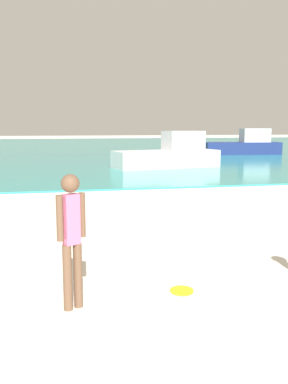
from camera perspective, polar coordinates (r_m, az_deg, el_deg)
The scene contains 5 objects.
water at distance 43.39m, azimuth -9.95°, elevation 6.05°, with size 160.00×60.00×0.06m, color teal.
person_standing at distance 4.73m, azimuth -9.80°, elevation -5.58°, with size 0.32×0.20×1.54m.
frisbee at distance 5.42m, azimuth 5.15°, elevation -13.20°, with size 0.29×0.29×0.03m, color yellow.
boat_near at distance 20.84m, azimuth 3.55°, elevation 5.06°, with size 5.47×2.74×1.78m.
boat_far at distance 31.64m, azimuth 13.45°, elevation 6.17°, with size 5.62×2.29×1.86m.
Camera 1 is at (-1.72, 0.12, 2.04)m, focal length 39.30 mm.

